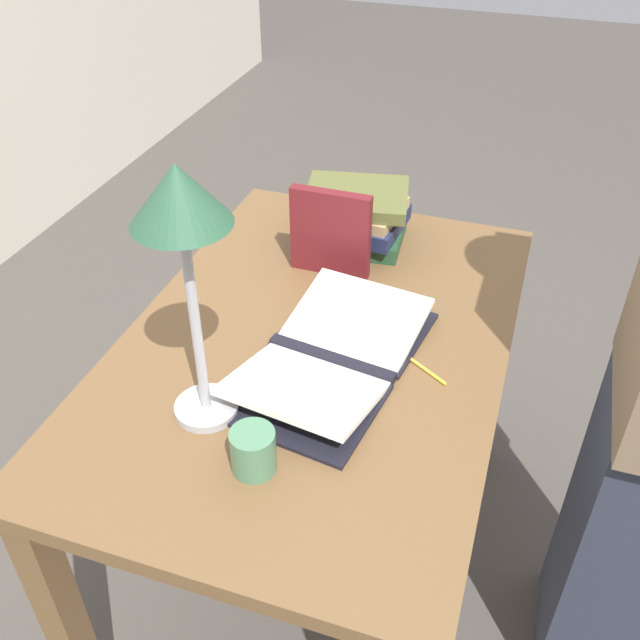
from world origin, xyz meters
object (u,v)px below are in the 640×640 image
(reading_lamp, at_px, (182,221))
(coffee_mug, at_px, (253,450))
(open_book, at_px, (331,356))
(book_standing_upright, at_px, (330,233))
(book_stack_tall, at_px, (356,216))
(pencil, at_px, (417,363))

(reading_lamp, relative_size, coffee_mug, 5.50)
(open_book, distance_m, reading_lamp, 0.46)
(reading_lamp, xyz_separation_m, coffee_mug, (-0.09, -0.13, -0.35))
(open_book, xyz_separation_m, coffee_mug, (-0.29, 0.04, 0.02))
(book_standing_upright, distance_m, coffee_mug, 0.61)
(open_book, relative_size, book_standing_upright, 2.50)
(open_book, distance_m, book_standing_upright, 0.34)
(book_stack_tall, bearing_deg, pencil, -149.29)
(open_book, xyz_separation_m, pencil, (0.05, -0.16, -0.01))
(open_book, height_order, book_standing_upright, book_standing_upright)
(book_stack_tall, bearing_deg, coffee_mug, -176.57)
(book_stack_tall, relative_size, book_standing_upright, 1.34)
(book_standing_upright, distance_m, pencil, 0.39)
(book_standing_upright, height_order, reading_lamp, reading_lamp)
(open_book, xyz_separation_m, book_stack_tall, (0.47, 0.09, 0.05))
(pencil, bearing_deg, book_stack_tall, 30.71)
(open_book, height_order, reading_lamp, reading_lamp)
(book_standing_upright, relative_size, coffee_mug, 2.33)
(reading_lamp, bearing_deg, book_stack_tall, -7.46)
(book_standing_upright, xyz_separation_m, pencil, (-0.27, -0.27, -0.10))
(book_stack_tall, bearing_deg, book_standing_upright, 173.54)
(coffee_mug, distance_m, pencil, 0.40)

